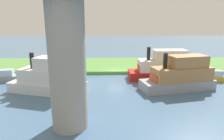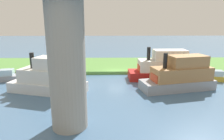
{
  "view_description": "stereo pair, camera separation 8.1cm",
  "coord_description": "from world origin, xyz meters",
  "views": [
    {
      "loc": [
        1.26,
        30.99,
        8.48
      ],
      "look_at": [
        0.72,
        5.0,
        2.0
      ],
      "focal_mm": 32.48,
      "sensor_mm": 36.0,
      "label": 1
    },
    {
      "loc": [
        1.18,
        30.99,
        8.48
      ],
      "look_at": [
        0.72,
        5.0,
        2.0
      ],
      "focal_mm": 32.48,
      "sensor_mm": 36.0,
      "label": 2
    }
  ],
  "objects": [
    {
      "name": "ground_plane",
      "position": [
        0.0,
        0.0,
        0.0
      ],
      "size": [
        160.0,
        160.0,
        0.0
      ],
      "primitive_type": "plane",
      "color": "#4C7093"
    },
    {
      "name": "grassy_bank",
      "position": [
        0.0,
        -6.0,
        0.25
      ],
      "size": [
        80.0,
        12.0,
        0.5
      ],
      "primitive_type": "cube",
      "color": "#5B9342",
      "rests_on": "ground"
    },
    {
      "name": "bridge_pylon",
      "position": [
        4.33,
        15.95,
        5.02
      ],
      "size": [
        2.83,
        2.83,
        10.03
      ],
      "primitive_type": "cylinder",
      "color": "#9E998E",
      "rests_on": "ground"
    },
    {
      "name": "person_on_bank",
      "position": [
        -4.6,
        -2.26,
        1.2
      ],
      "size": [
        0.48,
        0.48,
        1.39
      ],
      "color": "#2D334C",
      "rests_on": "grassy_bank"
    },
    {
      "name": "mooring_post",
      "position": [
        -8.3,
        -1.87,
        1.0
      ],
      "size": [
        0.2,
        0.2,
        1.01
      ],
      "primitive_type": "cylinder",
      "color": "brown",
      "rests_on": "grassy_bank"
    },
    {
      "name": "houseboat_blue",
      "position": [
        -7.68,
        7.01,
        1.72
      ],
      "size": [
        9.52,
        4.92,
        4.64
      ],
      "color": "#99999E",
      "rests_on": "ground"
    },
    {
      "name": "skiff_small",
      "position": [
        8.17,
        7.81,
        1.74
      ],
      "size": [
        9.68,
        5.4,
        4.7
      ],
      "color": "white",
      "rests_on": "ground"
    },
    {
      "name": "motorboat_white",
      "position": [
        -6.73,
        2.51,
        1.74
      ],
      "size": [
        9.25,
        3.2,
        4.7
      ],
      "color": "red",
      "rests_on": "ground"
    },
    {
      "name": "pontoon_yellow",
      "position": [
        -14.65,
        3.5,
        0.53
      ],
      "size": [
        4.64,
        2.34,
        1.48
      ],
      "color": "gold",
      "rests_on": "ground"
    },
    {
      "name": "riverboat_paddlewheel",
      "position": [
        15.17,
        2.81,
        0.58
      ],
      "size": [
        5.13,
        2.63,
        1.63
      ],
      "color": "#99999E",
      "rests_on": "ground"
    }
  ]
}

